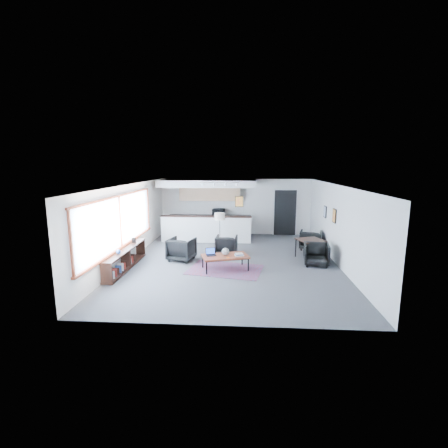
# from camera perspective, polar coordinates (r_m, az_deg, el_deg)

# --- Properties ---
(room) EXTENTS (7.02, 9.02, 2.62)m
(room) POSITION_cam_1_polar(r_m,az_deg,el_deg) (10.84, 1.31, 0.01)
(room) COLOR #474749
(room) RESTS_ON ground
(window) EXTENTS (0.10, 5.95, 1.66)m
(window) POSITION_cam_1_polar(r_m,az_deg,el_deg) (10.67, -17.84, 0.18)
(window) COLOR #8CBFFF
(window) RESTS_ON room
(console) EXTENTS (0.35, 3.00, 0.80)m
(console) POSITION_cam_1_polar(r_m,az_deg,el_deg) (10.73, -16.97, -5.92)
(console) COLOR black
(console) RESTS_ON floor
(kitchenette) EXTENTS (4.20, 1.96, 2.60)m
(kitchenette) POSITION_cam_1_polar(r_m,az_deg,el_deg) (14.58, -2.75, 3.01)
(kitchenette) COLOR white
(kitchenette) RESTS_ON floor
(doorway) EXTENTS (1.10, 0.12, 2.15)m
(doorway) POSITION_cam_1_polar(r_m,az_deg,el_deg) (15.34, 10.68, 2.07)
(doorway) COLOR black
(doorway) RESTS_ON room
(track_light) EXTENTS (1.60, 0.07, 0.15)m
(track_light) POSITION_cam_1_polar(r_m,az_deg,el_deg) (12.91, -0.86, 7.18)
(track_light) COLOR silver
(track_light) RESTS_ON room
(wall_art_lower) EXTENTS (0.03, 0.38, 0.48)m
(wall_art_lower) POSITION_cam_1_polar(r_m,az_deg,el_deg) (11.58, 18.83, 1.37)
(wall_art_lower) COLOR black
(wall_art_lower) RESTS_ON room
(wall_art_upper) EXTENTS (0.03, 0.34, 0.44)m
(wall_art_upper) POSITION_cam_1_polar(r_m,az_deg,el_deg) (12.83, 17.34, 2.07)
(wall_art_upper) COLOR black
(wall_art_upper) RESTS_ON room
(kilim_rug) EXTENTS (2.50, 1.94, 0.01)m
(kilim_rug) POSITION_cam_1_polar(r_m,az_deg,el_deg) (10.29, 0.20, -8.00)
(kilim_rug) COLOR #582F48
(kilim_rug) RESTS_ON floor
(coffee_table) EXTENTS (1.58, 1.16, 0.46)m
(coffee_table) POSITION_cam_1_polar(r_m,az_deg,el_deg) (10.17, 0.20, -5.74)
(coffee_table) COLOR maroon
(coffee_table) RESTS_ON floor
(laptop) EXTENTS (0.36, 0.32, 0.21)m
(laptop) POSITION_cam_1_polar(r_m,az_deg,el_deg) (10.20, -2.34, -5.13)
(laptop) COLOR black
(laptop) RESTS_ON coffee_table
(ceramic_pot) EXTENTS (0.24, 0.24, 0.24)m
(ceramic_pot) POSITION_cam_1_polar(r_m,az_deg,el_deg) (10.15, 0.26, -4.88)
(ceramic_pot) COLOR gray
(ceramic_pot) RESTS_ON coffee_table
(book_stack) EXTENTS (0.31, 0.28, 0.08)m
(book_stack) POSITION_cam_1_polar(r_m,az_deg,el_deg) (10.13, 2.67, -5.38)
(book_stack) COLOR silver
(book_stack) RESTS_ON coffee_table
(coaster) EXTENTS (0.11, 0.11, 0.01)m
(coaster) POSITION_cam_1_polar(r_m,az_deg,el_deg) (9.92, 0.69, -5.92)
(coaster) COLOR #E5590C
(coaster) RESTS_ON coffee_table
(armchair_left) EXTENTS (0.99, 0.95, 0.85)m
(armchair_left) POSITION_cam_1_polar(r_m,az_deg,el_deg) (11.29, -7.49, -4.21)
(armchair_left) COLOR black
(armchair_left) RESTS_ON floor
(armchair_right) EXTENTS (0.80, 0.75, 0.78)m
(armchair_right) POSITION_cam_1_polar(r_m,az_deg,el_deg) (11.85, 0.43, -3.58)
(armchair_right) COLOR black
(armchair_right) RESTS_ON floor
(floor_lamp) EXTENTS (0.45, 0.45, 1.42)m
(floor_lamp) POSITION_cam_1_polar(r_m,az_deg,el_deg) (12.52, -0.75, 1.12)
(floor_lamp) COLOR black
(floor_lamp) RESTS_ON floor
(dining_table) EXTENTS (1.05, 1.05, 0.69)m
(dining_table) POSITION_cam_1_polar(r_m,az_deg,el_deg) (11.69, 14.97, -2.95)
(dining_table) COLOR black
(dining_table) RESTS_ON floor
(dining_chair_near) EXTENTS (0.73, 0.69, 0.68)m
(dining_chair_near) POSITION_cam_1_polar(r_m,az_deg,el_deg) (11.07, 15.92, -5.27)
(dining_chair_near) COLOR black
(dining_chair_near) RESTS_ON floor
(dining_chair_far) EXTENTS (0.80, 0.77, 0.69)m
(dining_chair_far) POSITION_cam_1_polar(r_m,az_deg,el_deg) (13.05, 14.95, -2.84)
(dining_chair_far) COLOR black
(dining_chair_far) RESTS_ON floor
(microwave) EXTENTS (0.58, 0.37, 0.37)m
(microwave) POSITION_cam_1_polar(r_m,az_deg,el_deg) (15.01, -0.96, 2.23)
(microwave) COLOR black
(microwave) RESTS_ON kitchenette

